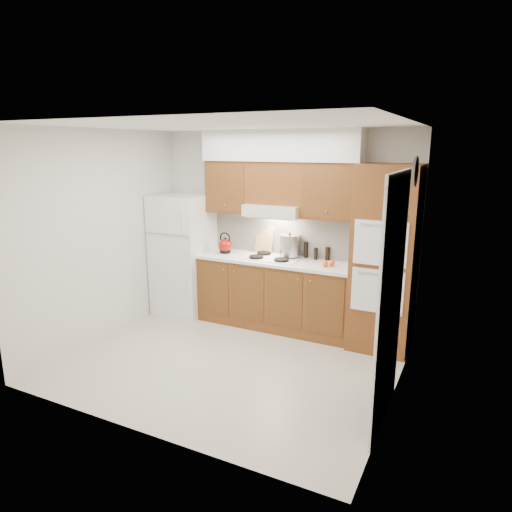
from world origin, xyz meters
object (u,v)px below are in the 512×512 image
at_px(fridge, 184,255).
at_px(kettle, 225,246).
at_px(stock_pot, 290,246).
at_px(oven_cabinet, 385,259).

bearing_deg(fridge, kettle, 5.09).
relative_size(kettle, stock_pot, 0.70).
height_order(oven_cabinet, stock_pot, oven_cabinet).
relative_size(fridge, oven_cabinet, 0.78).
bearing_deg(stock_pot, fridge, -172.89).
distance_m(oven_cabinet, stock_pot, 1.28).
bearing_deg(kettle, oven_cabinet, -20.95).
xyz_separation_m(fridge, stock_pot, (1.57, 0.20, 0.25)).
bearing_deg(oven_cabinet, kettle, 179.37).
xyz_separation_m(oven_cabinet, stock_pot, (-1.27, 0.16, 0.01)).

